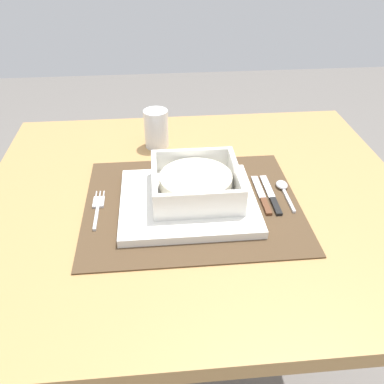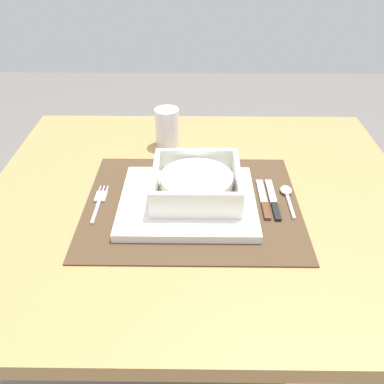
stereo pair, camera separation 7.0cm
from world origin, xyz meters
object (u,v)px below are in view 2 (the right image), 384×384
at_px(dining_table, 199,235).
at_px(bread_knife, 264,201).
at_px(spoon, 287,193).
at_px(porridge_bowl, 196,184).
at_px(butter_knife, 274,202).
at_px(fork, 100,201).
at_px(drinking_glass, 167,129).

xyz_separation_m(dining_table, bread_knife, (0.13, -0.03, 0.11)).
relative_size(dining_table, spoon, 8.28).
xyz_separation_m(dining_table, porridge_bowl, (-0.01, -0.02, 0.15)).
bearing_deg(spoon, butter_knife, -137.70).
xyz_separation_m(fork, drinking_glass, (0.12, 0.25, 0.04)).
distance_m(spoon, drinking_glass, 0.35).
bearing_deg(fork, spoon, 2.38).
distance_m(dining_table, bread_knife, 0.18).
xyz_separation_m(porridge_bowl, spoon, (0.19, 0.02, -0.03)).
distance_m(spoon, butter_knife, 0.04).
height_order(bread_knife, drinking_glass, drinking_glass).
height_order(butter_knife, drinking_glass, drinking_glass).
bearing_deg(fork, bread_knife, -1.40).
relative_size(dining_table, bread_knife, 6.56).
bearing_deg(bread_knife, porridge_bowl, 174.18).
xyz_separation_m(dining_table, drinking_glass, (-0.08, 0.22, 0.15)).
bearing_deg(butter_knife, porridge_bowl, 175.82).
height_order(spoon, bread_knife, spoon).
xyz_separation_m(porridge_bowl, butter_knife, (0.16, -0.01, -0.04)).
relative_size(dining_table, porridge_bowl, 5.23).
distance_m(dining_table, porridge_bowl, 0.15).
xyz_separation_m(porridge_bowl, fork, (-0.20, -0.01, -0.04)).
bearing_deg(drinking_glass, fork, -115.75).
distance_m(dining_table, spoon, 0.21).
height_order(dining_table, spoon, spoon).
relative_size(fork, drinking_glass, 1.34).
xyz_separation_m(spoon, bread_knife, (-0.05, -0.03, -0.00)).
distance_m(porridge_bowl, bread_knife, 0.14).
relative_size(fork, bread_knife, 0.92).
bearing_deg(porridge_bowl, spoon, 5.33).
height_order(porridge_bowl, butter_knife, porridge_bowl).
distance_m(fork, spoon, 0.38).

